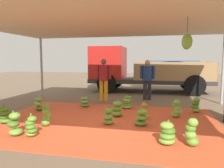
% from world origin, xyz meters
% --- Properties ---
extents(ground_plane, '(40.00, 40.00, 0.00)m').
position_xyz_m(ground_plane, '(0.00, 3.00, 0.00)').
color(ground_plane, brown).
extents(tarp_orange, '(6.15, 4.47, 0.01)m').
position_xyz_m(tarp_orange, '(0.00, 0.00, 0.01)').
color(tarp_orange, '#D1512D').
rests_on(tarp_orange, ground).
extents(tent_canopy, '(8.00, 7.00, 2.73)m').
position_xyz_m(tent_canopy, '(0.01, -0.09, 2.65)').
color(tent_canopy, '#9EA0A5').
rests_on(tent_canopy, ground).
extents(banana_bunch_0, '(0.46, 0.46, 0.48)m').
position_xyz_m(banana_bunch_0, '(1.03, -0.15, 0.21)').
color(banana_bunch_0, '#518428').
rests_on(banana_bunch_0, tarp_orange).
extents(banana_bunch_1, '(0.36, 0.36, 0.50)m').
position_xyz_m(banana_bunch_1, '(1.05, 0.50, 0.23)').
color(banana_bunch_1, gold).
rests_on(banana_bunch_1, tarp_orange).
extents(banana_bunch_2, '(0.45, 0.45, 0.50)m').
position_xyz_m(banana_bunch_2, '(-2.54, -0.71, 0.22)').
color(banana_bunch_2, '#518428').
rests_on(banana_bunch_2, tarp_orange).
extents(banana_bunch_3, '(0.47, 0.47, 0.50)m').
position_xyz_m(banana_bunch_3, '(0.38, 1.73, 0.22)').
color(banana_bunch_3, '#75A83D').
rests_on(banana_bunch_3, tarp_orange).
extents(banana_bunch_4, '(0.33, 0.31, 0.50)m').
position_xyz_m(banana_bunch_4, '(-2.43, 0.74, 0.22)').
color(banana_bunch_4, '#477523').
rests_on(banana_bunch_4, tarp_orange).
extents(banana_bunch_5, '(0.36, 0.35, 0.52)m').
position_xyz_m(banana_bunch_5, '(-1.25, -1.50, 0.23)').
color(banana_bunch_5, '#6B9E38').
rests_on(banana_bunch_5, tarp_orange).
extents(banana_bunch_6, '(0.42, 0.39, 0.53)m').
position_xyz_m(banana_bunch_6, '(2.62, 1.62, 0.24)').
color(banana_bunch_6, '#6B9E38').
rests_on(banana_bunch_6, tarp_orange).
extents(banana_bunch_7, '(0.36, 0.39, 0.49)m').
position_xyz_m(banana_bunch_7, '(0.25, 0.61, 0.22)').
color(banana_bunch_7, '#60932D').
rests_on(banana_bunch_7, tarp_orange).
extents(banana_bunch_8, '(0.41, 0.39, 0.49)m').
position_xyz_m(banana_bunch_8, '(1.64, -1.29, 0.22)').
color(banana_bunch_8, '#75A83D').
rests_on(banana_bunch_8, tarp_orange).
extents(banana_bunch_9, '(0.35, 0.36, 0.56)m').
position_xyz_m(banana_bunch_9, '(1.97, 0.87, 0.26)').
color(banana_bunch_9, '#75A83D').
rests_on(banana_bunch_9, tarp_orange).
extents(banana_bunch_10, '(0.40, 0.39, 0.57)m').
position_xyz_m(banana_bunch_10, '(-1.65, -1.50, 0.25)').
color(banana_bunch_10, '#6B9E38').
rests_on(banana_bunch_10, tarp_orange).
extents(banana_bunch_11, '(0.43, 0.43, 0.42)m').
position_xyz_m(banana_bunch_11, '(-1.16, 1.69, 0.18)').
color(banana_bunch_11, '#518428').
rests_on(banana_bunch_11, tarp_orange).
extents(banana_bunch_12, '(0.33, 0.33, 0.59)m').
position_xyz_m(banana_bunch_12, '(2.10, -1.26, 0.27)').
color(banana_bunch_12, '#60932D').
rests_on(banana_bunch_12, tarp_orange).
extents(banana_bunch_13, '(0.27, 0.29, 0.59)m').
position_xyz_m(banana_bunch_13, '(-1.34, -0.70, 0.27)').
color(banana_bunch_13, '#60932D').
rests_on(banana_bunch_13, tarp_orange).
extents(banana_bunch_14, '(0.37, 0.40, 0.48)m').
position_xyz_m(banana_bunch_14, '(0.18, -0.23, 0.21)').
color(banana_bunch_14, '#75A83D').
rests_on(banana_bunch_14, tarp_orange).
extents(cargo_truck_main, '(6.32, 2.46, 2.40)m').
position_xyz_m(cargo_truck_main, '(0.60, 6.12, 1.17)').
color(cargo_truck_main, '#2D2D2D').
rests_on(cargo_truck_main, ground).
extents(worker_0, '(0.63, 0.39, 1.73)m').
position_xyz_m(worker_0, '(-0.80, 3.01, 1.01)').
color(worker_0, orange).
rests_on(worker_0, ground).
extents(worker_1, '(0.62, 0.38, 1.70)m').
position_xyz_m(worker_1, '(0.95, 3.61, 0.99)').
color(worker_1, '#26262D').
rests_on(worker_1, ground).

